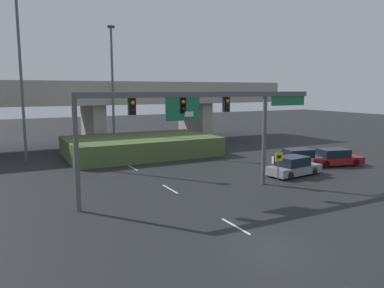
{
  "coord_description": "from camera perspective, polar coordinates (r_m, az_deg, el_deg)",
  "views": [
    {
      "loc": [
        -9.88,
        -11.56,
        6.56
      ],
      "look_at": [
        0.0,
        7.31,
        3.43
      ],
      "focal_mm": 35.0,
      "sensor_mm": 36.0,
      "label": 1
    }
  ],
  "objects": [
    {
      "name": "ground_plane",
      "position": [
        16.56,
        12.25,
        -15.17
      ],
      "size": [
        160.0,
        160.0,
        0.0
      ],
      "primitive_type": "plane",
      "color": "black"
    },
    {
      "name": "highway_light_pole_far",
      "position": [
        36.71,
        -24.65,
        10.06
      ],
      "size": [
        0.7,
        0.36,
        15.5
      ],
      "color": "#515456",
      "rests_on": "ground"
    },
    {
      "name": "highway_light_pole_near",
      "position": [
        40.12,
        -12.01,
        8.59
      ],
      "size": [
        0.7,
        0.36,
        12.95
      ],
      "color": "#515456",
      "rests_on": "ground"
    },
    {
      "name": "lane_markings",
      "position": [
        28.4,
        -6.53,
        -5.04
      ],
      "size": [
        0.14,
        40.62,
        0.01
      ],
      "color": "silver",
      "rests_on": "ground"
    },
    {
      "name": "grass_embankment",
      "position": [
        37.81,
        -7.78,
        -0.29
      ],
      "size": [
        14.38,
        8.81,
        1.84
      ],
      "color": "#4C6033",
      "rests_on": "ground"
    },
    {
      "name": "overpass_bridge",
      "position": [
        44.72,
        -14.95,
        6.28
      ],
      "size": [
        47.18,
        8.73,
        7.4
      ],
      "color": "#A39E93",
      "rests_on": "ground"
    },
    {
      "name": "parked_sedan_near_right",
      "position": [
        29.72,
        15.17,
        -3.35
      ],
      "size": [
        4.58,
        2.38,
        1.47
      ],
      "rotation": [
        0.0,
        0.0,
        0.12
      ],
      "color": "gray",
      "rests_on": "ground"
    },
    {
      "name": "speed_limit_sign",
      "position": [
        25.9,
        13.04,
        -2.96
      ],
      "size": [
        0.6,
        0.11,
        2.4
      ],
      "color": "#4C4C4C",
      "rests_on": "ground"
    },
    {
      "name": "parked_sedan_far_right",
      "position": [
        34.74,
        20.89,
        -1.97
      ],
      "size": [
        4.95,
        2.9,
        1.44
      ],
      "rotation": [
        0.0,
        0.0,
        -0.24
      ],
      "color": "maroon",
      "rests_on": "ground"
    },
    {
      "name": "signal_gantry",
      "position": [
        23.02,
        1.11,
        4.95
      ],
      "size": [
        16.19,
        0.44,
        6.39
      ],
      "color": "#515456",
      "rests_on": "ground"
    },
    {
      "name": "parked_sedan_mid_right",
      "position": [
        33.54,
        16.03,
        -2.07
      ],
      "size": [
        4.67,
        2.75,
        1.47
      ],
      "rotation": [
        0.0,
        0.0,
        -0.21
      ],
      "color": "silver",
      "rests_on": "ground"
    }
  ]
}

